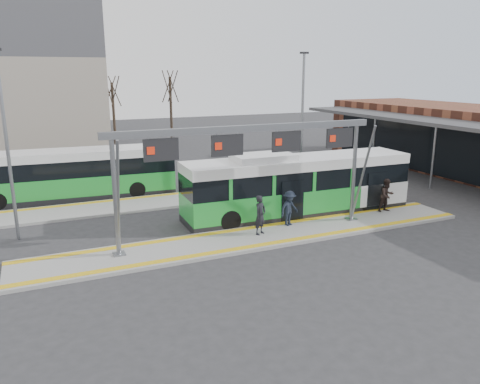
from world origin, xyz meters
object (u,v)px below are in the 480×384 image
object	(u,v)px
gantry	(251,148)
passenger_c	(289,208)
passenger_a	(260,215)
hero_bus	(298,186)
passenger_b	(387,195)

from	to	relation	value
gantry	passenger_c	world-z (taller)	gantry
gantry	passenger_a	world-z (taller)	gantry
gantry	hero_bus	distance (m)	5.37
hero_bus	passenger_c	world-z (taller)	hero_bus
passenger_a	passenger_b	bearing A→B (deg)	-25.32
gantry	passenger_b	distance (m)	9.09
passenger_a	passenger_b	xyz separation A→B (m)	(8.02, 0.50, -0.02)
passenger_a	passenger_b	world-z (taller)	passenger_a
hero_bus	passenger_c	size ratio (longest dim) A/B	7.21
gantry	passenger_c	distance (m)	4.07
gantry	passenger_a	xyz separation A→B (m)	(0.46, -0.06, -3.20)
passenger_b	passenger_c	xyz separation A→B (m)	(-6.11, 0.09, -0.03)
passenger_b	passenger_c	distance (m)	6.11
passenger_c	passenger_b	bearing A→B (deg)	-17.51
gantry	passenger_a	bearing A→B (deg)	-7.93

